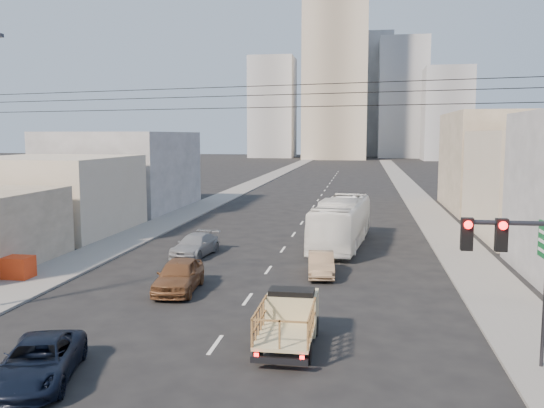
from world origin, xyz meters
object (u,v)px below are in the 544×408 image
(flatbed_pickup, at_px, (289,317))
(navy_pickup, at_px, (38,361))
(sedan_brown, at_px, (179,275))
(sedan_tan, at_px, (321,264))
(city_bus, at_px, (341,222))
(sedan_grey, at_px, (195,245))
(crate_stack, at_px, (15,267))

(flatbed_pickup, relative_size, navy_pickup, 0.93)
(sedan_brown, distance_m, sedan_tan, 7.94)
(navy_pickup, height_order, city_bus, city_bus)
(flatbed_pickup, relative_size, sedan_grey, 0.93)
(city_bus, relative_size, sedan_tan, 3.02)
(city_bus, relative_size, crate_stack, 6.63)
(navy_pickup, height_order, sedan_brown, sedan_brown)
(city_bus, height_order, sedan_grey, city_bus)
(sedan_tan, bearing_deg, city_bus, 79.44)
(sedan_brown, bearing_deg, sedan_tan, 27.84)
(sedan_brown, bearing_deg, city_bus, 55.92)
(city_bus, distance_m, crate_stack, 20.87)
(sedan_tan, height_order, sedan_grey, sedan_grey)
(navy_pickup, xyz_separation_m, sedan_tan, (7.74, 15.05, -0.01))
(city_bus, bearing_deg, crate_stack, -137.95)
(navy_pickup, xyz_separation_m, city_bus, (8.49, 23.92, 1.01))
(sedan_grey, height_order, crate_stack, sedan_grey)
(navy_pickup, height_order, crate_stack, navy_pickup)
(flatbed_pickup, bearing_deg, navy_pickup, -149.67)
(navy_pickup, relative_size, sedan_grey, 1.00)
(crate_stack, bearing_deg, navy_pickup, -54.32)
(flatbed_pickup, height_order, sedan_grey, flatbed_pickup)
(navy_pickup, bearing_deg, crate_stack, 110.62)
(flatbed_pickup, relative_size, sedan_tan, 1.12)
(navy_pickup, distance_m, city_bus, 25.41)
(sedan_grey, distance_m, crate_stack, 10.75)
(crate_stack, bearing_deg, sedan_grey, 44.00)
(crate_stack, bearing_deg, flatbed_pickup, -24.99)
(city_bus, bearing_deg, sedan_brown, -113.80)
(sedan_tan, bearing_deg, flatbed_pickup, -97.80)
(flatbed_pickup, distance_m, sedan_grey, 16.79)
(navy_pickup, xyz_separation_m, crate_stack, (-8.34, 11.61, 0.03))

